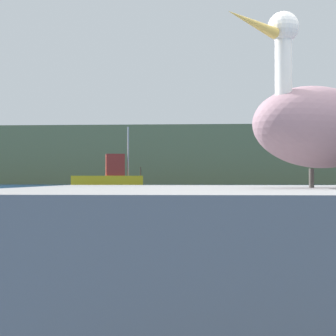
% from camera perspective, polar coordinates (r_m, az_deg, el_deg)
% --- Properties ---
extents(hillside_backdrop, '(140.00, 12.84, 7.95)m').
position_cam_1_polar(hillside_backdrop, '(81.46, 4.07, 1.19)').
color(hillside_backdrop, '#6B7A51').
rests_on(hillside_backdrop, ground).
extents(pier_dock, '(3.58, 2.84, 0.76)m').
position_cam_1_polar(pier_dock, '(3.40, 15.11, -8.32)').
color(pier_dock, gray).
rests_on(pier_dock, ground).
extents(pelican, '(1.15, 1.27, 0.93)m').
position_cam_1_polar(pelican, '(3.38, 14.94, 4.13)').
color(pelican, gray).
rests_on(pelican, pier_dock).
extents(fishing_boat_yellow, '(5.79, 2.71, 4.90)m').
position_cam_1_polar(fishing_boat_yellow, '(45.23, -5.90, -0.92)').
color(fishing_boat_yellow, yellow).
rests_on(fishing_boat_yellow, ground).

